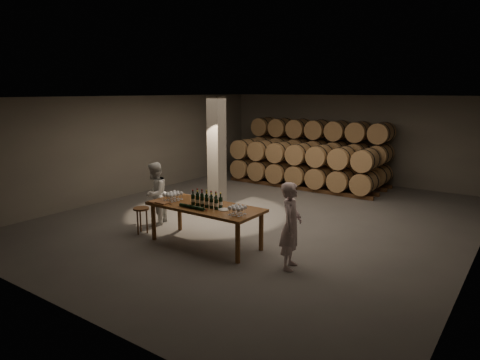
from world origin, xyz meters
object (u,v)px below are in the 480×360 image
Objects in this scene: person_man at (291,226)px; bottle_cluster at (207,201)px; tasting_table at (205,210)px; person_woman at (155,194)px; notebook_near at (163,203)px; plate at (224,210)px; stool at (141,212)px.

bottle_cluster is at bearing 74.04° from person_man.
tasting_table is 2.04m from person_woman.
bottle_cluster is 2.12m from person_woman.
bottle_cluster is 2.65× the size of notebook_near.
notebook_near is (-0.89, -0.40, 0.12)m from tasting_table.
person_woman is (-1.11, 0.82, -0.11)m from notebook_near.
person_woman is (-2.06, 0.44, -0.22)m from bottle_cluster.
plate is 0.39× the size of stool.
person_woman reaches higher than tasting_table.
bottle_cluster is 1.17× the size of stool.
stool is 0.79m from person_woman.
person_man is (2.14, -0.03, 0.05)m from tasting_table.
stool is 0.39× the size of person_woman.
notebook_near is 0.16× the size of person_man.
tasting_table is at bearing 9.07° from stool.
bottle_cluster is 2.96× the size of plate.
plate is at bearing -1.92° from bottle_cluster.
stool is at bearing -174.11° from plate.
bottle_cluster is at bearing 7.94° from stool.
tasting_table is at bearing 158.36° from bottle_cluster.
bottle_cluster is at bearing 54.33° from person_woman.
plate is (0.55, -0.04, 0.11)m from tasting_table.
tasting_table is at bearing 73.35° from person_man.
notebook_near is 0.96m from stool.
plate reaches higher than tasting_table.
bottle_cluster is 2.08m from person_man.
notebook_near is 1.38m from person_woman.
person_woman is at bearing 68.03° from person_man.
stool is at bearing 173.23° from notebook_near.
tasting_table is 10.48× the size of plate.
stool is at bearing -4.42° from person_woman.
person_man is 1.05× the size of person_woman.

